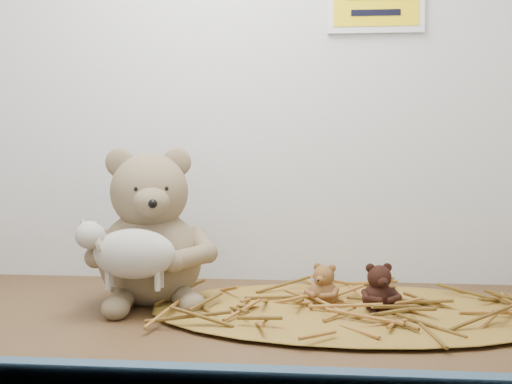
# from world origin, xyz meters

# --- Properties ---
(alcove_shell) EXTENTS (1.20, 0.60, 0.90)m
(alcove_shell) POSITION_xyz_m (0.00, 0.09, 0.45)
(alcove_shell) COLOR #472E18
(alcove_shell) RESTS_ON ground
(front_rail) EXTENTS (1.19, 0.02, 0.04)m
(front_rail) POSITION_xyz_m (0.00, -0.29, 0.02)
(front_rail) COLOR #37546A
(front_rail) RESTS_ON shelf_floor
(straw_bed) EXTENTS (0.65, 0.38, 0.01)m
(straw_bed) POSITION_xyz_m (0.25, 0.06, 0.01)
(straw_bed) COLOR brown
(straw_bed) RESTS_ON shelf_floor
(main_teddy) EXTENTS (0.28, 0.28, 0.27)m
(main_teddy) POSITION_xyz_m (-0.09, 0.11, 0.13)
(main_teddy) COLOR #876C53
(main_teddy) RESTS_ON shelf_floor
(toy_lamb) EXTENTS (0.17, 0.10, 0.11)m
(toy_lamb) POSITION_xyz_m (-0.09, 0.01, 0.10)
(toy_lamb) COLOR beige
(toy_lamb) RESTS_ON main_teddy
(mini_teddy_tan) EXTENTS (0.08, 0.08, 0.07)m
(mini_teddy_tan) POSITION_xyz_m (0.20, 0.08, 0.05)
(mini_teddy_tan) COLOR brown
(mini_teddy_tan) RESTS_ON straw_bed
(mini_teddy_brown) EXTENTS (0.08, 0.08, 0.08)m
(mini_teddy_brown) POSITION_xyz_m (0.29, 0.05, 0.05)
(mini_teddy_brown) COLOR black
(mini_teddy_brown) RESTS_ON straw_bed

